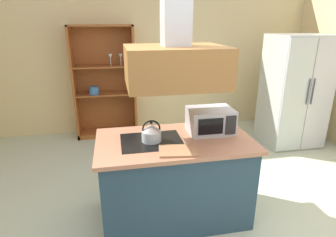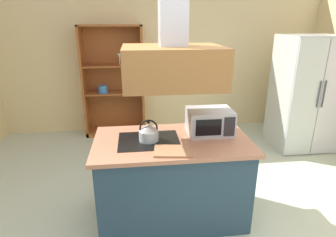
# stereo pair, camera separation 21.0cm
# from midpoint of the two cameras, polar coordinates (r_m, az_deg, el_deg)

# --- Properties ---
(ground_plane) EXTENTS (7.80, 7.80, 0.00)m
(ground_plane) POSITION_cam_midpoint_polar(r_m,az_deg,el_deg) (3.10, 7.30, -21.51)
(ground_plane) COLOR beige
(wall_back) EXTENTS (6.00, 0.12, 2.70)m
(wall_back) POSITION_cam_midpoint_polar(r_m,az_deg,el_deg) (5.34, 0.05, 12.17)
(wall_back) COLOR beige
(wall_back) RESTS_ON ground
(kitchen_island) EXTENTS (1.56, 0.89, 0.90)m
(kitchen_island) POSITION_cam_midpoint_polar(r_m,az_deg,el_deg) (3.00, 2.87, -12.16)
(kitchen_island) COLOR #284354
(kitchen_island) RESTS_ON ground
(range_hood) EXTENTS (0.90, 0.70, 1.25)m
(range_hood) POSITION_cam_midpoint_polar(r_m,az_deg,el_deg) (2.57, 3.36, 13.16)
(range_hood) COLOR #9C6632
(refrigerator) EXTENTS (0.90, 0.77, 1.82)m
(refrigerator) POSITION_cam_midpoint_polar(r_m,az_deg,el_deg) (5.06, 27.35, 4.51)
(refrigerator) COLOR beige
(refrigerator) RESTS_ON ground
(dish_cabinet) EXTENTS (1.07, 0.40, 1.96)m
(dish_cabinet) POSITION_cam_midpoint_polar(r_m,az_deg,el_deg) (5.18, -9.86, 6.27)
(dish_cabinet) COLOR #964F21
(dish_cabinet) RESTS_ON ground
(kettle) EXTENTS (0.20, 0.20, 0.22)m
(kettle) POSITION_cam_midpoint_polar(r_m,az_deg,el_deg) (2.73, -1.79, -2.81)
(kettle) COLOR #AEC1C9
(kettle) RESTS_ON kitchen_island
(cutting_board) EXTENTS (0.37, 0.28, 0.02)m
(cutting_board) POSITION_cam_midpoint_polar(r_m,az_deg,el_deg) (2.54, 3.38, -6.70)
(cutting_board) COLOR #AE7A51
(cutting_board) RESTS_ON kitchen_island
(microwave) EXTENTS (0.46, 0.35, 0.26)m
(microwave) POSITION_cam_midpoint_polar(r_m,az_deg,el_deg) (2.95, 10.54, -0.63)
(microwave) COLOR #B7BABF
(microwave) RESTS_ON kitchen_island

